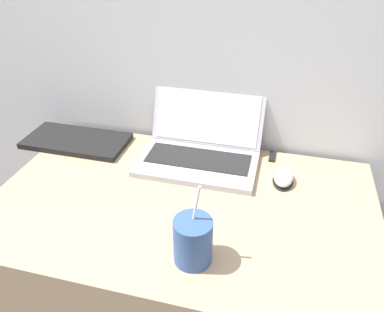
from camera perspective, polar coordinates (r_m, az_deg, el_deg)
desk at (r=1.35m, az=-1.28°, el=-18.92°), size 1.10×0.67×0.74m
laptop at (r=1.24m, az=1.16°, el=1.28°), size 0.38×0.30×0.20m
drink_cup at (r=0.89m, az=0.13°, el=-12.69°), size 0.09×0.09×0.21m
computer_mouse at (r=1.18m, az=13.75°, el=-3.18°), size 0.06×0.10×0.04m
external_keyboard at (r=1.41m, az=-17.17°, el=2.24°), size 0.37×0.18×0.02m
usb_stick at (r=1.30m, az=12.11°, el=-0.08°), size 0.02×0.06×0.01m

